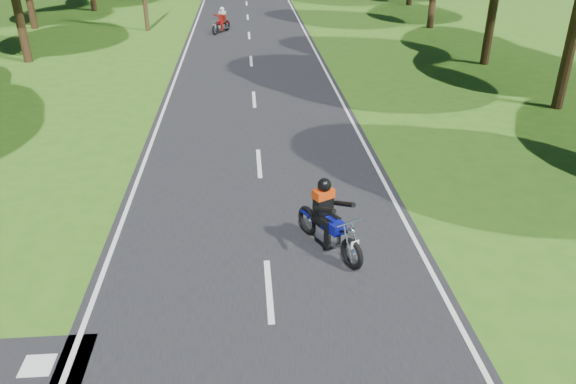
{
  "coord_description": "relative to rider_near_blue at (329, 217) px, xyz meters",
  "views": [
    {
      "loc": [
        -0.31,
        -6.74,
        6.58
      ],
      "look_at": [
        0.52,
        4.0,
        1.1
      ],
      "focal_mm": 35.0,
      "sensor_mm": 36.0,
      "label": 1
    }
  ],
  "objects": [
    {
      "name": "ground",
      "position": [
        -1.34,
        -3.34,
        -0.82
      ],
      "size": [
        160.0,
        160.0,
        0.0
      ],
      "primitive_type": "plane",
      "color": "#316216",
      "rests_on": "ground"
    },
    {
      "name": "rider_near_blue",
      "position": [
        0.0,
        0.0,
        0.0
      ],
      "size": [
        1.46,
        2.0,
        1.6
      ],
      "primitive_type": null,
      "rotation": [
        0.0,
        0.0,
        0.48
      ],
      "color": "#0D1395",
      "rests_on": "main_road"
    },
    {
      "name": "rider_far_red",
      "position": [
        -2.94,
        23.59,
        -0.09
      ],
      "size": [
        1.3,
        1.79,
        1.43
      ],
      "primitive_type": null,
      "rotation": [
        0.0,
        0.0,
        -0.48
      ],
      "color": "#A80C14",
      "rests_on": "main_road"
    }
  ]
}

